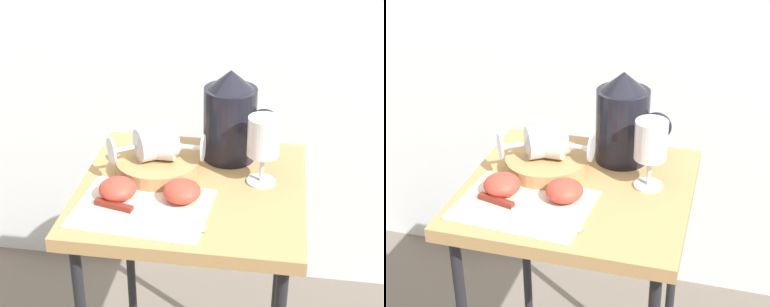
# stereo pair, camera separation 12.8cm
# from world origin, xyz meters

# --- Properties ---
(table) EXTENTS (0.49, 0.48, 0.72)m
(table) POSITION_xyz_m (0.00, 0.00, 0.64)
(table) COLOR #AD8451
(table) RESTS_ON ground_plane
(linen_napkin) EXTENTS (0.29, 0.22, 0.00)m
(linen_napkin) POSITION_xyz_m (-0.09, -0.11, 0.72)
(linen_napkin) COLOR beige
(linen_napkin) RESTS_ON table
(basket_tray) EXTENTS (0.19, 0.19, 0.03)m
(basket_tray) POSITION_xyz_m (-0.09, 0.05, 0.74)
(basket_tray) COLOR #AD8451
(basket_tray) RESTS_ON table
(pitcher) EXTENTS (0.17, 0.12, 0.22)m
(pitcher) POSITION_xyz_m (0.07, 0.15, 0.81)
(pitcher) COLOR black
(pitcher) RESTS_ON table
(wine_glass_upright) EXTENTS (0.07, 0.07, 0.16)m
(wine_glass_upright) POSITION_xyz_m (0.15, 0.04, 0.83)
(wine_glass_upright) COLOR silver
(wine_glass_upright) RESTS_ON table
(wine_glass_tipped_near) EXTENTS (0.16, 0.14, 0.08)m
(wine_glass_tipped_near) POSITION_xyz_m (-0.09, 0.05, 0.80)
(wine_glass_tipped_near) COLOR silver
(wine_glass_tipped_near) RESTS_ON basket_tray
(wine_glass_tipped_far) EXTENTS (0.14, 0.07, 0.07)m
(wine_glass_tipped_far) POSITION_xyz_m (-0.08, 0.05, 0.79)
(wine_glass_tipped_far) COLOR silver
(wine_glass_tipped_far) RESTS_ON basket_tray
(apple_half_left) EXTENTS (0.08, 0.08, 0.04)m
(apple_half_left) POSITION_xyz_m (-0.15, -0.08, 0.75)
(apple_half_left) COLOR #CC3D2D
(apple_half_left) RESTS_ON linen_napkin
(apple_half_right) EXTENTS (0.08, 0.08, 0.04)m
(apple_half_right) POSITION_xyz_m (-0.01, -0.07, 0.75)
(apple_half_right) COLOR #CC3D2D
(apple_half_right) RESTS_ON linen_napkin
(knife) EXTENTS (0.24, 0.07, 0.01)m
(knife) POSITION_xyz_m (-0.10, -0.13, 0.73)
(knife) COLOR silver
(knife) RESTS_ON linen_napkin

